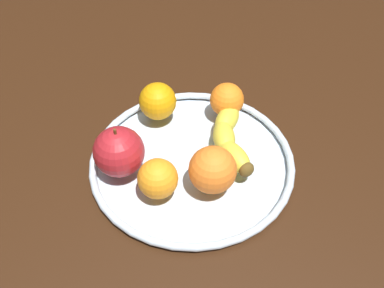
{
  "coord_description": "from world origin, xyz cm",
  "views": [
    {
      "loc": [
        44.35,
        -1.62,
        51.86
      ],
      "look_at": [
        0.0,
        0.0,
        4.8
      ],
      "focal_mm": 38.26,
      "sensor_mm": 36.0,
      "label": 1
    }
  ],
  "objects_px": {
    "apple": "(119,152)",
    "orange_center": "(213,170)",
    "orange_back_left": "(158,179)",
    "fruit_bowl": "(192,160)",
    "orange_front_left": "(158,101)",
    "banana": "(229,139)",
    "orange_back_right": "(227,100)"
  },
  "relations": [
    {
      "from": "banana",
      "to": "orange_center",
      "type": "xyz_separation_m",
      "value": [
        0.08,
        -0.03,
        0.02
      ]
    },
    {
      "from": "orange_back_left",
      "to": "orange_front_left",
      "type": "relative_size",
      "value": 0.92
    },
    {
      "from": "apple",
      "to": "orange_front_left",
      "type": "height_order",
      "value": "apple"
    },
    {
      "from": "apple",
      "to": "orange_center",
      "type": "xyz_separation_m",
      "value": [
        0.04,
        0.14,
        -0.0
      ]
    },
    {
      "from": "banana",
      "to": "apple",
      "type": "distance_m",
      "value": 0.18
    },
    {
      "from": "banana",
      "to": "orange_center",
      "type": "bearing_deg",
      "value": -24.73
    },
    {
      "from": "orange_back_left",
      "to": "apple",
      "type": "bearing_deg",
      "value": -128.32
    },
    {
      "from": "apple",
      "to": "orange_front_left",
      "type": "xyz_separation_m",
      "value": [
        -0.12,
        0.06,
        -0.01
      ]
    },
    {
      "from": "apple",
      "to": "orange_back_left",
      "type": "bearing_deg",
      "value": 51.68
    },
    {
      "from": "fruit_bowl",
      "to": "orange_center",
      "type": "height_order",
      "value": "orange_center"
    },
    {
      "from": "fruit_bowl",
      "to": "orange_front_left",
      "type": "relative_size",
      "value": 5.09
    },
    {
      "from": "fruit_bowl",
      "to": "orange_back_left",
      "type": "distance_m",
      "value": 0.09
    },
    {
      "from": "banana",
      "to": "apple",
      "type": "xyz_separation_m",
      "value": [
        0.04,
        -0.17,
        0.02
      ]
    },
    {
      "from": "fruit_bowl",
      "to": "banana",
      "type": "distance_m",
      "value": 0.07
    },
    {
      "from": "orange_back_right",
      "to": "orange_front_left",
      "type": "bearing_deg",
      "value": -88.78
    },
    {
      "from": "orange_front_left",
      "to": "banana",
      "type": "bearing_deg",
      "value": 55.55
    },
    {
      "from": "orange_back_left",
      "to": "orange_front_left",
      "type": "xyz_separation_m",
      "value": [
        -0.17,
        -0.0,
        0.0
      ]
    },
    {
      "from": "banana",
      "to": "orange_back_right",
      "type": "relative_size",
      "value": 2.78
    },
    {
      "from": "apple",
      "to": "orange_back_right",
      "type": "xyz_separation_m",
      "value": [
        -0.13,
        0.18,
        -0.01
      ]
    },
    {
      "from": "fruit_bowl",
      "to": "banana",
      "type": "height_order",
      "value": "banana"
    },
    {
      "from": "banana",
      "to": "orange_back_left",
      "type": "height_order",
      "value": "orange_back_left"
    },
    {
      "from": "apple",
      "to": "orange_center",
      "type": "distance_m",
      "value": 0.15
    },
    {
      "from": "fruit_bowl",
      "to": "orange_back_left",
      "type": "bearing_deg",
      "value": -37.65
    },
    {
      "from": "apple",
      "to": "orange_center",
      "type": "bearing_deg",
      "value": 74.82
    },
    {
      "from": "orange_center",
      "to": "orange_back_right",
      "type": "bearing_deg",
      "value": 167.24
    },
    {
      "from": "orange_back_left",
      "to": "orange_center",
      "type": "relative_size",
      "value": 0.84
    },
    {
      "from": "fruit_bowl",
      "to": "apple",
      "type": "distance_m",
      "value": 0.12
    },
    {
      "from": "orange_back_right",
      "to": "orange_back_left",
      "type": "bearing_deg",
      "value": -34.32
    },
    {
      "from": "orange_back_left",
      "to": "orange_back_right",
      "type": "bearing_deg",
      "value": 145.68
    },
    {
      "from": "orange_front_left",
      "to": "orange_center",
      "type": "height_order",
      "value": "orange_center"
    },
    {
      "from": "fruit_bowl",
      "to": "orange_back_right",
      "type": "xyz_separation_m",
      "value": [
        -0.1,
        0.07,
        0.04
      ]
    },
    {
      "from": "orange_back_right",
      "to": "orange_front_left",
      "type": "height_order",
      "value": "orange_front_left"
    }
  ]
}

